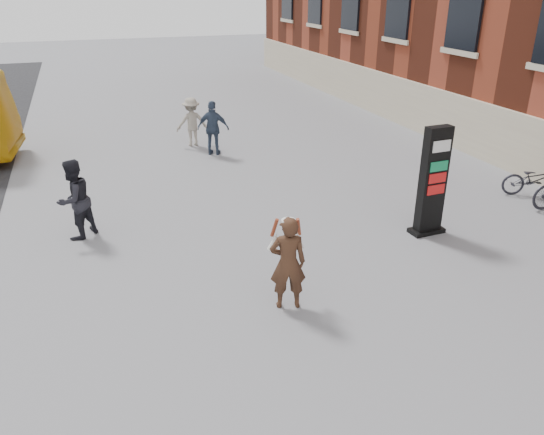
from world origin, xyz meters
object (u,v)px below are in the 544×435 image
object	(u,v)px
info_pylon	(433,182)
woman	(288,262)
pedestrian_c	(213,128)
pedestrian_b	(192,122)
bike_6	(536,179)
pedestrian_a	(74,200)

from	to	relation	value
info_pylon	woman	xyz separation A→B (m)	(-4.15, -1.75, -0.36)
pedestrian_c	info_pylon	bearing A→B (deg)	140.33
info_pylon	pedestrian_c	world-z (taller)	info_pylon
pedestrian_b	pedestrian_c	xyz separation A→B (m)	(0.46, -1.28, 0.05)
info_pylon	pedestrian_c	distance (m)	8.20
woman	pedestrian_b	distance (m)	10.59
info_pylon	bike_6	bearing A→B (deg)	10.97
pedestrian_a	bike_6	xyz separation A→B (m)	(11.72, -1.45, -0.46)
woman	pedestrian_a	xyz separation A→B (m)	(-3.46, 4.22, 0.02)
pedestrian_b	bike_6	bearing A→B (deg)	131.63
bike_6	pedestrian_a	bearing A→B (deg)	107.33
pedestrian_c	bike_6	distance (m)	9.81
info_pylon	pedestrian_a	world-z (taller)	info_pylon
info_pylon	pedestrian_c	xyz separation A→B (m)	(-3.19, 7.55, -0.36)
pedestrian_a	pedestrian_b	size ratio (longest dim) A/B	1.09
bike_6	info_pylon	bearing A→B (deg)	128.28
woman	pedestrian_b	size ratio (longest dim) A/B	1.04
pedestrian_b	bike_6	world-z (taller)	pedestrian_b
pedestrian_b	pedestrian_c	world-z (taller)	pedestrian_c
info_pylon	bike_6	distance (m)	4.31
info_pylon	pedestrian_a	xyz separation A→B (m)	(-7.60, 2.47, -0.34)
woman	pedestrian_c	size ratio (longest dim) A/B	0.98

